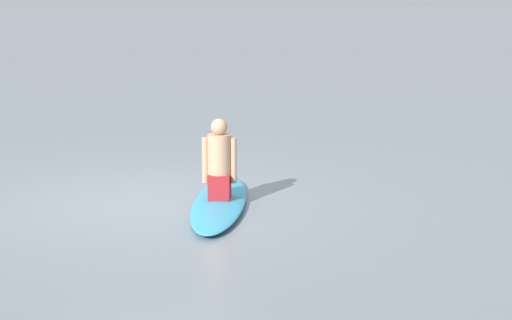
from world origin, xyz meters
The scene contains 3 objects.
ground_plane centered at (0.00, 0.00, 0.00)m, with size 400.00×400.00×0.00m, color gray.
surfboard centered at (-0.80, 0.49, 0.05)m, with size 2.81×0.63×0.11m, color #339EC6.
person_paddler centered at (-0.80, 0.49, 0.55)m, with size 0.43×0.40×0.99m.
Camera 1 is at (1.73, 9.45, 2.53)m, focal length 54.71 mm.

